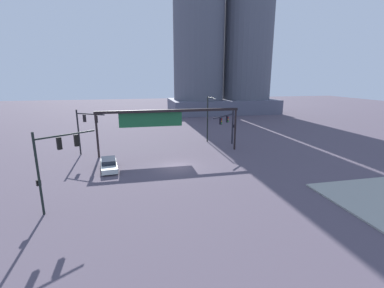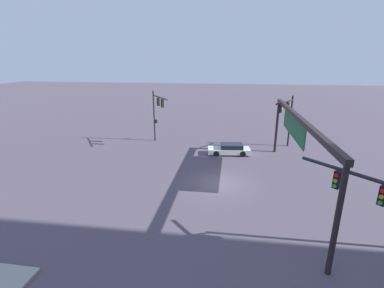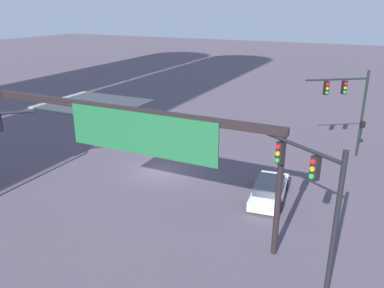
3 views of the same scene
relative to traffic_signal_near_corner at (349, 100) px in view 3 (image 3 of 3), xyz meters
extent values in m
plane|color=#4E4552|center=(10.87, 8.38, -4.37)|extent=(207.36, 207.36, 0.00)
cube|color=#96978F|center=(27.78, -4.65, -4.30)|extent=(11.00, 9.26, 0.15)
cylinder|color=black|center=(-1.00, -0.74, -1.13)|extent=(0.18, 0.18, 6.49)
cylinder|color=black|center=(0.91, 0.63, 1.54)|extent=(3.90, 2.84, 0.14)
cube|color=black|center=(0.43, 0.28, 0.95)|extent=(0.41, 0.40, 0.95)
cylinder|color=red|center=(0.33, 0.41, 1.25)|extent=(0.20, 0.16, 0.20)
cylinder|color=orange|center=(0.33, 0.41, 0.95)|extent=(0.20, 0.16, 0.20)
cylinder|color=green|center=(0.33, 0.41, 0.65)|extent=(0.20, 0.16, 0.20)
cube|color=black|center=(1.54, 1.07, 0.95)|extent=(0.41, 0.40, 0.95)
cylinder|color=red|center=(1.44, 1.20, 1.25)|extent=(0.20, 0.16, 0.20)
cylinder|color=orange|center=(1.44, 1.20, 0.95)|extent=(0.20, 0.16, 0.20)
cylinder|color=green|center=(1.44, 1.20, 0.65)|extent=(0.20, 0.16, 0.20)
cube|color=black|center=(-1.13, -0.55, -1.83)|extent=(0.38, 0.37, 0.44)
cylinder|color=orange|center=(18.40, 14.62, -0.22)|extent=(0.19, 0.18, 0.20)
cylinder|color=green|center=(18.40, 14.62, -0.52)|extent=(0.19, 0.18, 0.20)
cylinder|color=black|center=(-1.17, 16.13, -1.29)|extent=(0.20, 0.20, 6.16)
cylinder|color=black|center=(0.69, 14.94, 1.28)|extent=(3.79, 2.52, 0.15)
cube|color=black|center=(-0.14, 15.47, 0.68)|extent=(0.41, 0.39, 0.95)
cylinder|color=red|center=(-0.05, 15.61, 0.98)|extent=(0.20, 0.16, 0.20)
cylinder|color=orange|center=(-0.05, 15.61, 0.68)|extent=(0.20, 0.16, 0.20)
cylinder|color=green|center=(-0.05, 15.61, 0.38)|extent=(0.20, 0.16, 0.20)
cube|color=black|center=(1.43, 14.46, 0.68)|extent=(0.41, 0.39, 0.95)
cylinder|color=red|center=(1.51, 14.60, 0.98)|extent=(0.20, 0.16, 0.20)
cylinder|color=orange|center=(1.51, 14.60, 0.68)|extent=(0.20, 0.16, 0.20)
cylinder|color=green|center=(1.51, 14.60, 0.38)|extent=(0.20, 0.16, 0.20)
cylinder|color=black|center=(1.42, 14.22, -1.51)|extent=(0.28, 0.28, 5.73)
cube|color=black|center=(10.87, 14.22, 1.53)|extent=(19.31, 0.35, 0.35)
cube|color=#1B5B33|center=(8.40, 14.44, 0.50)|extent=(8.38, 0.08, 2.16)
cube|color=silver|center=(3.10, 9.00, -3.94)|extent=(2.26, 4.83, 0.55)
cube|color=black|center=(3.07, 9.28, -3.41)|extent=(1.80, 2.58, 0.50)
cylinder|color=black|center=(4.07, 7.66, -4.05)|extent=(0.29, 0.66, 0.64)
cylinder|color=black|center=(2.47, 7.47, -4.05)|extent=(0.29, 0.66, 0.64)
cylinder|color=black|center=(3.74, 10.53, -4.05)|extent=(0.29, 0.66, 0.64)
cylinder|color=black|center=(2.13, 10.34, -4.05)|extent=(0.29, 0.66, 0.64)
camera|label=1|loc=(6.17, -21.60, 5.96)|focal=25.17mm
camera|label=2|loc=(32.14, 9.19, 5.74)|focal=25.31mm
camera|label=3|loc=(-1.89, 29.54, 6.46)|focal=36.19mm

